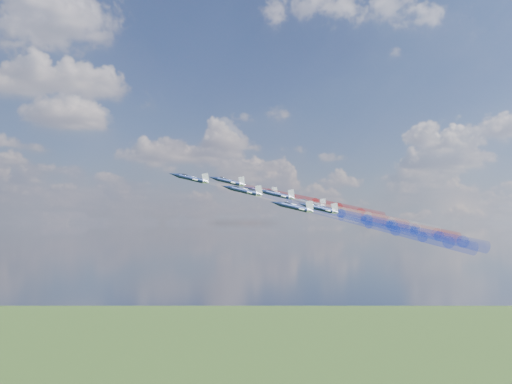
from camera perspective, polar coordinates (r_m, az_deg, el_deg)
jet_lead at (r=179.36m, az=-6.64°, el=1.38°), size 16.38×14.60×7.88m
trail_lead at (r=183.42m, az=3.02°, el=-0.86°), size 49.97×20.88×16.00m
jet_inner_left at (r=169.89m, az=-1.27°, el=0.12°), size 16.38×14.60×7.88m
trail_inner_left at (r=177.03m, az=8.66°, el=-2.18°), size 49.97×20.88×16.00m
jet_inner_right at (r=192.37m, az=-2.83°, el=1.08°), size 16.38×14.60×7.88m
trail_inner_right at (r=198.27m, az=6.05°, el=-1.00°), size 49.97×20.88×16.00m
jet_outer_left at (r=160.11m, az=3.87°, el=-1.54°), size 16.38×14.60×7.88m
trail_outer_left at (r=170.18m, az=14.04°, el=-3.84°), size 49.97×20.88×16.00m
jet_center_third at (r=181.57m, az=2.16°, el=-0.27°), size 16.38×14.60×7.88m
trail_center_third at (r=190.33m, az=11.30°, el=-2.39°), size 49.97×20.88×16.00m
jet_outer_right at (r=204.49m, az=0.64°, el=0.06°), size 16.38×14.60×7.88m
trail_outer_right at (r=212.16m, az=8.87°, el=-1.85°), size 49.97×20.88×16.00m
jet_rear_left at (r=173.65m, az=6.53°, el=-1.68°), size 16.38×14.60×7.88m
trail_rear_left at (r=184.83m, az=15.77°, el=-3.78°), size 49.97×20.88×16.00m
jet_rear_right at (r=196.61m, az=5.53°, el=-1.15°), size 16.38×14.60×7.88m
trail_rear_right at (r=206.97m, az=13.81°, el=-3.05°), size 49.97×20.88×16.00m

